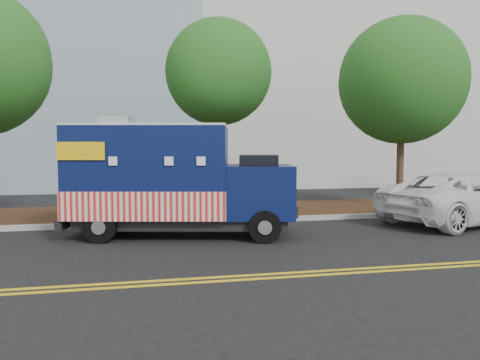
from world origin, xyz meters
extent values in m
plane|color=black|center=(0.00, 0.00, 0.00)|extent=(120.00, 120.00, 0.00)
cube|color=#9E9E99|center=(0.00, 1.40, 0.07)|extent=(120.00, 0.18, 0.15)
cube|color=black|center=(0.00, 3.50, 0.07)|extent=(120.00, 4.00, 0.15)
cube|color=gold|center=(0.00, -4.45, 0.01)|extent=(120.00, 0.10, 0.01)
cube|color=gold|center=(0.00, -4.70, 0.01)|extent=(120.00, 0.10, 0.01)
cylinder|color=#38281C|center=(1.29, 2.97, 1.97)|extent=(0.26, 0.26, 3.93)
sphere|color=#225919|center=(1.29, 2.97, 4.81)|extent=(3.52, 3.52, 3.52)
cylinder|color=#38281C|center=(8.09, 3.04, 1.80)|extent=(0.26, 0.26, 3.59)
sphere|color=#225919|center=(8.09, 3.04, 4.74)|extent=(4.59, 4.59, 4.59)
cube|color=#473828|center=(-1.09, 1.94, 1.20)|extent=(0.06, 0.06, 2.40)
cube|color=black|center=(-0.22, -0.30, 0.40)|extent=(5.59, 2.92, 0.27)
cube|color=#091443|center=(-1.06, -0.12, 1.71)|extent=(4.37, 3.00, 2.28)
cube|color=red|center=(-1.06, -0.12, 0.90)|extent=(4.42, 3.07, 0.71)
cube|color=white|center=(-1.06, -0.12, 2.87)|extent=(4.37, 3.00, 0.06)
cube|color=#B7B7BA|center=(-1.89, 0.07, 3.00)|extent=(0.91, 0.91, 0.21)
cube|color=#091443|center=(1.73, -0.74, 1.19)|extent=(2.12, 2.37, 1.33)
cube|color=black|center=(1.68, -0.73, 1.83)|extent=(1.33, 2.02, 0.62)
cube|color=black|center=(2.58, -0.93, 0.74)|extent=(0.49, 1.87, 0.29)
cube|color=black|center=(-3.05, 0.33, 0.43)|extent=(0.63, 2.13, 0.27)
cube|color=#B7B7BA|center=(-3.03, 0.32, 1.76)|extent=(0.41, 1.68, 1.81)
cube|color=#B7B7BA|center=(-0.53, 0.93, 1.76)|extent=(1.68, 0.41, 1.05)
cube|color=yellow|center=(-2.70, -0.91, 2.24)|extent=(1.12, 0.27, 0.43)
cube|color=yellow|center=(-2.20, 1.30, 2.24)|extent=(1.12, 0.27, 0.43)
cylinder|color=black|center=(1.61, -1.71, 0.40)|extent=(0.84, 0.43, 0.80)
cylinder|color=black|center=(2.03, 0.19, 0.40)|extent=(0.84, 0.43, 0.80)
cylinder|color=black|center=(-2.29, -0.84, 0.40)|extent=(0.84, 0.43, 0.80)
cylinder|color=black|center=(-1.87, 1.06, 0.40)|extent=(0.84, 0.43, 0.80)
imported|color=white|center=(8.37, -0.15, 0.78)|extent=(6.07, 3.98, 1.55)
camera|label=1|loc=(-1.37, -12.54, 2.32)|focal=35.00mm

